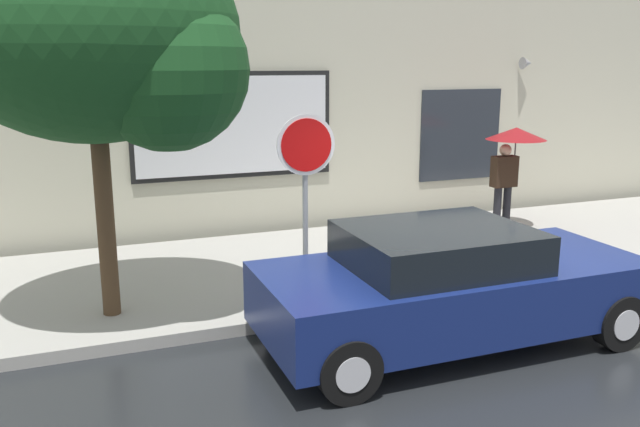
% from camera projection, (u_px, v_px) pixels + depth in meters
% --- Properties ---
extents(ground_plane, '(60.00, 60.00, 0.00)m').
position_uv_depth(ground_plane, '(461.00, 339.00, 7.68)').
color(ground_plane, black).
extents(sidewalk, '(20.00, 4.00, 0.15)m').
position_uv_depth(sidewalk, '(355.00, 262.00, 10.39)').
color(sidewalk, '#A3A099').
rests_on(sidewalk, ground).
extents(building_facade, '(20.00, 0.67, 7.00)m').
position_uv_depth(building_facade, '(301.00, 42.00, 11.89)').
color(building_facade, beige).
rests_on(building_facade, ground).
extents(parked_car, '(4.38, 1.92, 1.37)m').
position_uv_depth(parked_car, '(449.00, 285.00, 7.46)').
color(parked_car, navy).
rests_on(parked_car, ground).
extents(fire_hydrant, '(0.30, 0.44, 0.71)m').
position_uv_depth(fire_hydrant, '(467.00, 251.00, 9.46)').
color(fire_hydrant, white).
rests_on(fire_hydrant, sidewalk).
extents(pedestrian_with_umbrella, '(1.07, 1.07, 1.84)m').
position_uv_depth(pedestrian_with_umbrella, '(513.00, 147.00, 11.82)').
color(pedestrian_with_umbrella, black).
rests_on(pedestrian_with_umbrella, sidewalk).
extents(street_tree, '(3.32, 2.82, 4.57)m').
position_uv_depth(street_tree, '(107.00, 40.00, 7.32)').
color(street_tree, '#4C3823').
rests_on(street_tree, sidewalk).
extents(stop_sign, '(0.76, 0.10, 2.37)m').
position_uv_depth(stop_sign, '(306.00, 170.00, 8.26)').
color(stop_sign, gray).
rests_on(stop_sign, sidewalk).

